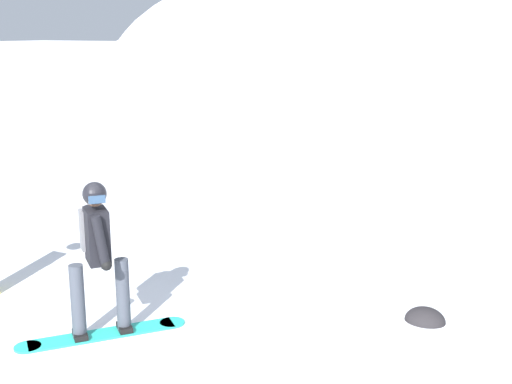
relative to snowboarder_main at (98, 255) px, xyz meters
name	(u,v)px	position (x,y,z in m)	size (l,w,h in m)	color
ground_plane	(92,378)	(0.53, -0.78, -0.92)	(300.00, 300.00, 0.00)	white
ridge_peak_main	(406,79)	(-7.58, 39.50, -0.92)	(40.90, 36.81, 17.09)	white
ridge_peak_far	(244,63)	(-27.50, 53.23, -0.92)	(29.13, 26.22, 8.63)	white
snowboarder_main	(98,255)	(0.00, 0.00, 0.00)	(1.27, 1.48, 1.71)	#23B7A3
rock_dark	(425,321)	(3.04, 1.99, -0.92)	(0.46, 0.39, 0.32)	#282628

